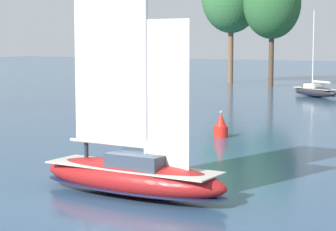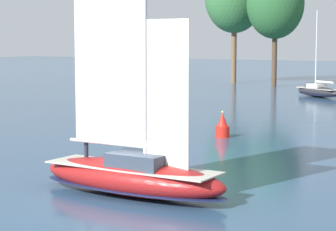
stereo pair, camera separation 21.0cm
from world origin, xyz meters
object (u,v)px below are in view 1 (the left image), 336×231
object	(u,v)px
sailboat_moored_mid_channel	(315,91)
channel_buoy	(221,127)
tree_shore_center	(272,4)
sailboat_main	(132,172)

from	to	relation	value
sailboat_moored_mid_channel	channel_buoy	world-z (taller)	sailboat_moored_mid_channel
tree_shore_center	sailboat_main	size ratio (longest dim) A/B	1.36
sailboat_main	sailboat_moored_mid_channel	xyz separation A→B (m)	(-10.88, 54.45, -0.32)
sailboat_main	channel_buoy	distance (m)	18.51
sailboat_main	channel_buoy	xyz separation A→B (m)	(-4.89, 17.85, -0.29)
tree_shore_center	sailboat_moored_mid_channel	world-z (taller)	tree_shore_center
channel_buoy	sailboat_main	bearing A→B (deg)	-74.68
tree_shore_center	sailboat_moored_mid_channel	bearing A→B (deg)	-49.86
sailboat_moored_mid_channel	channel_buoy	bearing A→B (deg)	-80.70
sailboat_main	sailboat_moored_mid_channel	size ratio (longest dim) A/B	1.23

